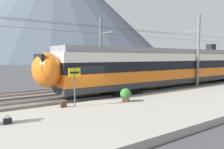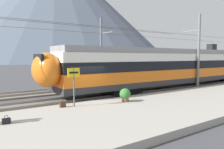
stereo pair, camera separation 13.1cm
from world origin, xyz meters
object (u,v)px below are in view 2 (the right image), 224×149
(train_far_track, at_px, (217,63))
(potted_plant_platform_edge, at_px, (125,94))
(train_near_platform, at_px, (184,66))
(handbag_beside_passenger, at_px, (6,121))
(catenary_mast_mid, at_px, (197,50))
(catenary_mast_far_side, at_px, (102,50))
(handbag_near_sign, at_px, (63,104))
(platform_sign, at_px, (74,78))

(train_far_track, relative_size, potted_plant_platform_edge, 32.41)
(train_near_platform, xyz_separation_m, handbag_beside_passenger, (-16.94, -4.06, -1.77))
(train_near_platform, relative_size, handbag_beside_passenger, 82.28)
(catenary_mast_mid, bearing_deg, potted_plant_platform_edge, -169.62)
(catenary_mast_mid, height_order, potted_plant_platform_edge, catenary_mast_mid)
(catenary_mast_far_side, height_order, handbag_near_sign, catenary_mast_far_side)
(catenary_mast_far_side, height_order, platform_sign, catenary_mast_far_side)
(train_near_platform, bearing_deg, handbag_beside_passenger, -166.52)
(train_near_platform, xyz_separation_m, catenary_mast_far_side, (-5.79, 6.45, 1.68))
(train_far_track, distance_m, platform_sign, 28.15)
(platform_sign, bearing_deg, potted_plant_platform_edge, -10.49)
(catenary_mast_far_side, bearing_deg, platform_sign, -129.22)
(platform_sign, distance_m, handbag_beside_passenger, 4.12)
(platform_sign, height_order, potted_plant_platform_edge, platform_sign)
(catenary_mast_far_side, height_order, handbag_beside_passenger, catenary_mast_far_side)
(potted_plant_platform_edge, bearing_deg, catenary_mast_mid, 10.38)
(train_far_track, bearing_deg, catenary_mast_mid, -156.68)
(catenary_mast_far_side, xyz_separation_m, potted_plant_platform_edge, (-4.37, -9.80, -3.11))
(train_far_track, distance_m, handbag_beside_passenger, 32.04)
(catenary_mast_mid, bearing_deg, handbag_beside_passenger, -171.40)
(train_near_platform, relative_size, catenary_mast_mid, 0.61)
(train_far_track, distance_m, catenary_mast_far_side, 19.83)
(catenary_mast_far_side, relative_size, handbag_near_sign, 111.18)
(potted_plant_platform_edge, bearing_deg, train_near_platform, 18.27)
(platform_sign, distance_m, potted_plant_platform_edge, 3.40)
(train_far_track, relative_size, catenary_mast_mid, 0.56)
(train_near_platform, xyz_separation_m, platform_sign, (-13.31, -2.77, -0.31))
(train_near_platform, bearing_deg, catenary_mast_far_side, 131.90)
(train_far_track, distance_m, potted_plant_platform_edge, 25.33)
(catenary_mast_mid, relative_size, potted_plant_platform_edge, 57.48)
(train_near_platform, height_order, catenary_mast_far_side, catenary_mast_far_side)
(platform_sign, height_order, handbag_near_sign, platform_sign)
(platform_sign, bearing_deg, train_near_platform, 11.75)
(catenary_mast_mid, bearing_deg, handbag_near_sign, -175.61)
(handbag_beside_passenger, bearing_deg, train_near_platform, 13.48)
(catenary_mast_far_side, bearing_deg, train_far_track, -5.60)
(catenary_mast_mid, xyz_separation_m, platform_sign, (-13.17, -1.25, -1.81))
(train_far_track, height_order, handbag_near_sign, train_far_track)
(handbag_near_sign, bearing_deg, catenary_mast_far_side, 48.02)
(handbag_near_sign, bearing_deg, potted_plant_platform_edge, -11.68)
(platform_sign, relative_size, handbag_near_sign, 5.00)
(train_near_platform, relative_size, handbag_near_sign, 68.24)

